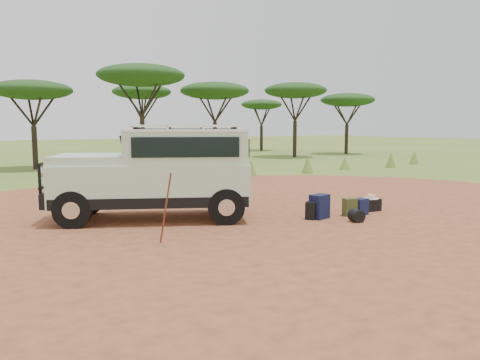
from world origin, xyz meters
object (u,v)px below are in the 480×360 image
safari_vehicle (159,174)px  backpack_black (311,210)px  backpack_olive (350,207)px  duffel_navy (360,207)px  hard_case (371,205)px  walking_staff (166,208)px  backpack_navy (319,207)px

safari_vehicle → backpack_black: safari_vehicle is taller
safari_vehicle → backpack_olive: 5.10m
duffel_navy → hard_case: duffel_navy is taller
safari_vehicle → duffel_navy: size_ratio=11.85×
duffel_navy → safari_vehicle: bearing=146.2°
backpack_black → backpack_olive: 1.17m
safari_vehicle → backpack_black: (3.27, -2.14, -0.94)m
safari_vehicle → walking_staff: bearing=-83.8°
walking_staff → hard_case: (6.35, 0.23, -0.56)m
backpack_olive → duffel_navy: 0.33m
backpack_black → backpack_olive: (1.15, -0.23, 0.01)m
walking_staff → backpack_black: (4.17, 0.26, -0.50)m
safari_vehicle → duffel_navy: bearing=-0.4°
walking_staff → duffel_navy: (5.64, -0.02, -0.51)m
safari_vehicle → backpack_navy: bearing=-5.3°
hard_case → backpack_navy: bearing=-175.9°
duffel_navy → backpack_black: bearing=162.2°
safari_vehicle → backpack_olive: (4.42, -2.37, -0.93)m
backpack_black → backpack_navy: 0.25m
walking_staff → backpack_olive: size_ratio=3.13×
walking_staff → backpack_navy: (4.39, 0.22, -0.42)m
hard_case → backpack_black: bearing=-177.2°
backpack_black → backpack_navy: bearing=-45.3°
walking_staff → backpack_navy: 4.42m
duffel_navy → hard_case: bearing=12.7°
backpack_navy → hard_case: backpack_navy is taller
walking_staff → hard_case: size_ratio=3.03×
safari_vehicle → hard_case: (5.45, -2.17, -1.00)m
safari_vehicle → walking_staff: size_ratio=3.56×
backpack_black → duffel_navy: 1.50m
walking_staff → backpack_navy: size_ratio=2.36×
backpack_olive → duffel_navy: bearing=7.2°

